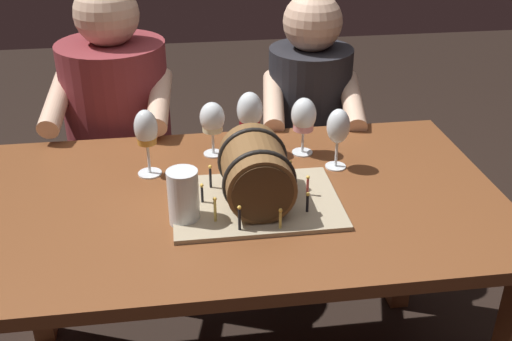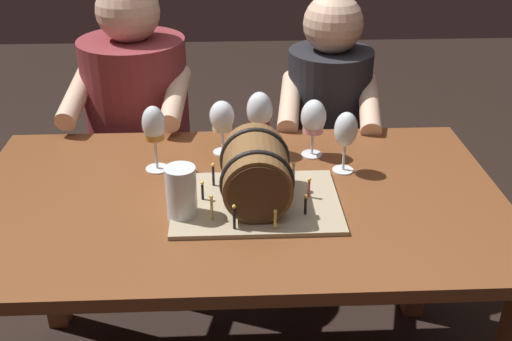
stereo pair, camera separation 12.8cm
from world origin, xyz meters
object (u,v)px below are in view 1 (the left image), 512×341
(barrel_cake, at_px, (256,177))
(wine_glass_amber, at_px, (146,131))
(wine_glass_white, at_px, (212,120))
(wine_glass_rose, at_px, (304,117))
(wine_glass_empty, at_px, (338,128))
(wine_glass_red, at_px, (250,113))
(beer_pint, at_px, (184,199))
(person_seated_right, at_px, (307,157))
(person_seated_left, at_px, (122,154))
(dining_table, at_px, (235,230))

(barrel_cake, xyz_separation_m, wine_glass_amber, (-0.28, 0.21, 0.05))
(wine_glass_white, distance_m, wine_glass_rose, 0.27)
(wine_glass_empty, xyz_separation_m, wine_glass_amber, (-0.53, 0.03, 0.01))
(wine_glass_red, distance_m, wine_glass_amber, 0.32)
(beer_pint, distance_m, person_seated_right, 0.95)
(wine_glass_amber, bearing_deg, person_seated_right, 40.72)
(beer_pint, bearing_deg, wine_glass_red, 59.74)
(barrel_cake, height_order, person_seated_left, person_seated_left)
(wine_glass_empty, xyz_separation_m, person_seated_left, (-0.66, 0.53, -0.30))
(dining_table, distance_m, wine_glass_white, 0.34)
(dining_table, bearing_deg, wine_glass_white, 98.12)
(wine_glass_white, bearing_deg, wine_glass_amber, -152.15)
(wine_glass_white, distance_m, person_seated_left, 0.58)
(wine_glass_amber, relative_size, beer_pint, 1.38)
(wine_glass_amber, height_order, wine_glass_rose, wine_glass_amber)
(dining_table, distance_m, beer_pint, 0.25)
(dining_table, bearing_deg, wine_glass_empty, 22.02)
(wine_glass_empty, bearing_deg, wine_glass_amber, 176.46)
(wine_glass_red, relative_size, person_seated_right, 0.17)
(dining_table, relative_size, barrel_cake, 3.32)
(wine_glass_red, relative_size, beer_pint, 1.37)
(person_seated_left, relative_size, person_seated_right, 1.05)
(wine_glass_red, bearing_deg, wine_glass_empty, -28.82)
(barrel_cake, relative_size, wine_glass_amber, 2.21)
(dining_table, height_order, person_seated_right, person_seated_right)
(wine_glass_white, relative_size, wine_glass_rose, 0.94)
(wine_glass_empty, relative_size, person_seated_right, 0.16)
(dining_table, xyz_separation_m, wine_glass_white, (-0.04, 0.26, 0.22))
(wine_glass_red, bearing_deg, wine_glass_amber, -162.25)
(wine_glass_white, height_order, person_seated_left, person_seated_left)
(wine_glass_white, bearing_deg, wine_glass_rose, -6.21)
(person_seated_left, bearing_deg, person_seated_right, -0.07)
(barrel_cake, relative_size, wine_glass_empty, 2.39)
(beer_pint, bearing_deg, dining_table, 38.07)
(wine_glass_white, bearing_deg, person_seated_left, 128.27)
(wine_glass_rose, distance_m, beer_pint, 0.50)
(wine_glass_amber, height_order, wine_glass_white, wine_glass_amber)
(wine_glass_amber, bearing_deg, wine_glass_red, 17.75)
(wine_glass_white, height_order, beer_pint, wine_glass_white)
(wine_glass_amber, height_order, beer_pint, wine_glass_amber)
(person_seated_right, bearing_deg, wine_glass_empty, -94.10)
(person_seated_left, bearing_deg, dining_table, -61.94)
(wine_glass_white, relative_size, person_seated_right, 0.15)
(wine_glass_amber, height_order, person_seated_left, person_seated_left)
(wine_glass_empty, bearing_deg, barrel_cake, -145.89)
(wine_glass_amber, relative_size, wine_glass_white, 1.17)
(wine_glass_red, xyz_separation_m, wine_glass_amber, (-0.30, -0.10, 0.00))
(barrel_cake, bearing_deg, person_seated_left, 119.54)
(wine_glass_empty, distance_m, person_seated_left, 0.89)
(dining_table, bearing_deg, wine_glass_amber, 145.04)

